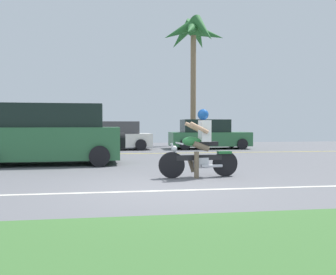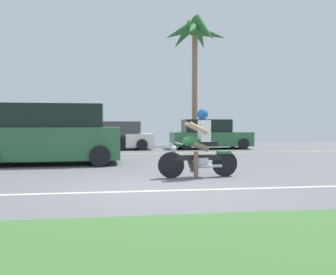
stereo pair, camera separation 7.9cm
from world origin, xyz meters
The scene contains 10 objects.
ground centered at (0.00, 3.00, -0.02)m, with size 56.00×30.00×0.04m, color slate.
grass_median centered at (0.00, -4.10, 0.03)m, with size 56.00×3.80×0.06m, color #3D6B33.
lane_line_near centered at (0.00, -0.15, 0.00)m, with size 50.40×0.12×0.01m, color silver.
lane_line_far centered at (0.00, 8.80, 0.00)m, with size 50.40×0.12×0.01m, color yellow.
motorcyclist centered at (1.16, 1.50, 0.71)m, with size 2.00×0.65×1.67m.
suv_nearby centered at (-2.95, 5.01, 0.94)m, with size 4.70×2.21×1.94m.
parked_car_0 centered at (-6.32, 11.16, 0.68)m, with size 4.01×2.06×1.44m.
parked_car_1 centered at (-1.19, 11.39, 0.68)m, with size 4.51×2.09×1.44m.
parked_car_2 centered at (4.02, 11.50, 0.73)m, with size 4.21×1.94×1.55m.
palm_tree_0 centered at (4.00, 15.04, 6.73)m, with size 4.23×4.04×8.05m.
Camera 1 is at (-0.87, -6.95, 1.29)m, focal length 38.03 mm.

